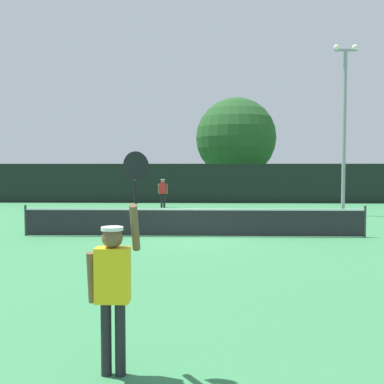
# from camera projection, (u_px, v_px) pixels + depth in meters

# --- Properties ---
(ground_plane) EXTENTS (120.00, 120.00, 0.00)m
(ground_plane) POSITION_uv_depth(u_px,v_px,m) (193.00, 236.00, 15.56)
(ground_plane) COLOR #387F4C
(tennis_net) EXTENTS (11.72, 0.08, 1.07)m
(tennis_net) POSITION_uv_depth(u_px,v_px,m) (193.00, 222.00, 15.54)
(tennis_net) COLOR #232328
(tennis_net) RESTS_ON ground
(perimeter_fence) EXTENTS (30.42, 0.12, 2.63)m
(perimeter_fence) POSITION_uv_depth(u_px,v_px,m) (199.00, 183.00, 30.58)
(perimeter_fence) COLOR black
(perimeter_fence) RESTS_ON ground
(player_serving) EXTENTS (0.68, 0.40, 2.54)m
(player_serving) POSITION_uv_depth(u_px,v_px,m) (114.00, 277.00, 5.09)
(player_serving) COLOR yellow
(player_serving) RESTS_ON ground
(player_receiving) EXTENTS (0.57, 0.25, 1.68)m
(player_receiving) POSITION_uv_depth(u_px,v_px,m) (163.00, 190.00, 26.75)
(player_receiving) COLOR red
(player_receiving) RESTS_ON ground
(tennis_ball) EXTENTS (0.07, 0.07, 0.07)m
(tennis_ball) POSITION_uv_depth(u_px,v_px,m) (133.00, 244.00, 13.80)
(tennis_ball) COLOR #CCE033
(tennis_ball) RESTS_ON ground
(light_pole) EXTENTS (1.18, 0.28, 8.36)m
(light_pole) POSITION_uv_depth(u_px,v_px,m) (344.00, 119.00, 22.30)
(light_pole) COLOR gray
(light_pole) RESTS_ON ground
(large_tree) EXTENTS (6.40, 6.40, 7.95)m
(large_tree) POSITION_uv_depth(u_px,v_px,m) (236.00, 138.00, 36.28)
(large_tree) COLOR brown
(large_tree) RESTS_ON ground
(parked_car_near) EXTENTS (2.20, 4.32, 1.69)m
(parked_car_near) POSITION_uv_depth(u_px,v_px,m) (161.00, 187.00, 37.37)
(parked_car_near) COLOR white
(parked_car_near) RESTS_ON ground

